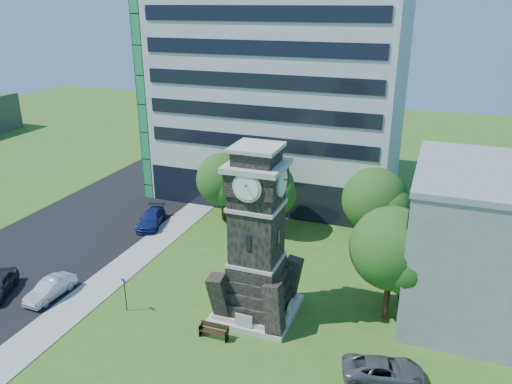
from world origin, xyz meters
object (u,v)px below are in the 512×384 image
at_px(car_street_mid, 50,289).
at_px(park_bench, 214,330).
at_px(car_east_lot, 384,370).
at_px(car_street_north, 151,219).
at_px(clock_tower, 257,245).
at_px(street_sign, 125,291).

distance_m(car_street_mid, park_bench, 13.40).
relative_size(car_east_lot, park_bench, 2.40).
distance_m(car_street_mid, car_street_north, 13.64).
distance_m(clock_tower, car_street_north, 18.47).
height_order(car_street_north, park_bench, car_street_north).
xyz_separation_m(car_street_mid, car_east_lot, (24.26, -0.20, -0.02)).
xyz_separation_m(car_street_north, park_bench, (13.18, -13.72, -0.18)).
distance_m(clock_tower, car_east_lot, 11.00).
bearing_deg(park_bench, car_street_north, 132.05).
bearing_deg(car_east_lot, clock_tower, 52.51).
height_order(car_east_lot, park_bench, car_east_lot).
distance_m(car_street_north, street_sign, 14.53).
bearing_deg(street_sign, clock_tower, 42.78).
relative_size(car_east_lot, street_sign, 1.85).
distance_m(clock_tower, street_sign, 9.95).
bearing_deg(car_street_mid, street_sign, 6.81).
relative_size(clock_tower, street_sign, 4.74).
height_order(car_street_north, car_east_lot, car_street_north).
bearing_deg(car_street_north, park_bench, -62.55).
bearing_deg(street_sign, park_bench, 18.79).
bearing_deg(car_street_north, car_east_lot, -46.32).
xyz_separation_m(clock_tower, car_street_mid, (-15.01, -3.56, -4.59)).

